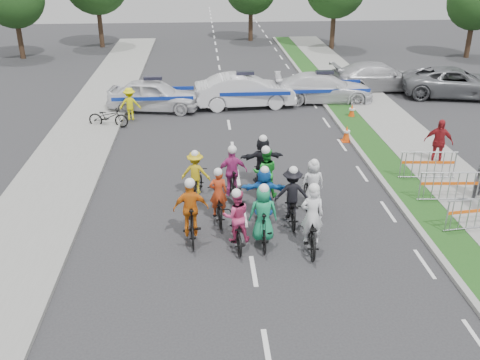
{
  "coord_description": "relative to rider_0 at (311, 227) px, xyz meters",
  "views": [
    {
      "loc": [
        -1.21,
        -11.69,
        7.98
      ],
      "look_at": [
        -0.11,
        3.36,
        1.1
      ],
      "focal_mm": 40.0,
      "sensor_mm": 36.0,
      "label": 1
    }
  ],
  "objects": [
    {
      "name": "curb_right",
      "position": [
        3.4,
        3.94,
        -0.61
      ],
      "size": [
        0.2,
        60.0,
        0.12
      ],
      "primitive_type": "cube",
      "color": "gray",
      "rests_on": "ground"
    },
    {
      "name": "spectator_2",
      "position": [
        5.97,
        5.65,
        0.23
      ],
      "size": [
        1.14,
        0.83,
        1.8
      ],
      "primitive_type": "imported",
      "rotation": [
        0.0,
        0.0,
        -0.41
      ],
      "color": "maroon",
      "rests_on": "ground"
    },
    {
      "name": "parked_bike",
      "position": [
        -7.22,
        11.04,
        -0.18
      ],
      "size": [
        1.94,
        0.97,
        0.97
      ],
      "primitive_type": "imported",
      "rotation": [
        0.0,
        0.0,
        1.39
      ],
      "color": "black",
      "rests_on": "ground"
    },
    {
      "name": "rider_9",
      "position": [
        -2.0,
        3.21,
        0.08
      ],
      "size": [
        1.02,
        1.9,
        1.94
      ],
      "rotation": [
        0.0,
        0.0,
        3.27
      ],
      "color": "black",
      "rests_on": "ground"
    },
    {
      "name": "police_car_0",
      "position": [
        -5.3,
        13.52,
        0.11
      ],
      "size": [
        4.83,
        2.59,
        1.56
      ],
      "primitive_type": "imported",
      "rotation": [
        0.0,
        0.0,
        1.4
      ],
      "color": "silver",
      "rests_on": "ground"
    },
    {
      "name": "rider_3",
      "position": [
        -3.32,
        0.66,
        0.09
      ],
      "size": [
        1.02,
        1.92,
        1.98
      ],
      "rotation": [
        0.0,
        0.0,
        3.2
      ],
      "color": "black",
      "rests_on": "ground"
    },
    {
      "name": "civilian_sedan",
      "position": [
        7.08,
        16.52,
        0.11
      ],
      "size": [
        5.48,
        2.45,
        1.56
      ],
      "primitive_type": "imported",
      "rotation": [
        0.0,
        0.0,
        1.62
      ],
      "color": "#ADADB1",
      "rests_on": "ground"
    },
    {
      "name": "sidewalk_right",
      "position": [
        5.9,
        3.94,
        -0.6
      ],
      "size": [
        2.4,
        60.0,
        0.13
      ],
      "primitive_type": "cube",
      "color": "gray",
      "rests_on": "ground"
    },
    {
      "name": "barrier_1",
      "position": [
        5.0,
        2.39,
        -0.11
      ],
      "size": [
        2.03,
        0.62,
        1.12
      ],
      "primitive_type": null,
      "rotation": [
        0.0,
        0.0,
        -0.06
      ],
      "color": "#A5A8AD",
      "rests_on": "ground"
    },
    {
      "name": "police_car_1",
      "position": [
        -0.72,
        13.82,
        0.17
      ],
      "size": [
        5.18,
        2.14,
        1.67
      ],
      "primitive_type": "imported",
      "rotation": [
        0.0,
        0.0,
        1.65
      ],
      "color": "silver",
      "rests_on": "ground"
    },
    {
      "name": "rider_11",
      "position": [
        -0.89,
        4.2,
        0.13
      ],
      "size": [
        1.56,
        1.86,
        1.91
      ],
      "rotation": [
        0.0,
        0.0,
        3.25
      ],
      "color": "black",
      "rests_on": "ground"
    },
    {
      "name": "cone_0",
      "position": [
        3.19,
        8.38,
        -0.33
      ],
      "size": [
        0.4,
        0.4,
        0.7
      ],
      "color": "#F24C0C",
      "rests_on": "ground"
    },
    {
      "name": "rider_8",
      "position": [
        -0.94,
        3.06,
        0.05
      ],
      "size": [
        0.85,
        1.95,
        1.95
      ],
      "rotation": [
        0.0,
        0.0,
        3.08
      ],
      "color": "black",
      "rests_on": "ground"
    },
    {
      "name": "rider_10",
      "position": [
        -3.2,
        3.4,
        0.01
      ],
      "size": [
        1.05,
        1.78,
        1.73
      ],
      "rotation": [
        0.0,
        0.0,
        2.94
      ],
      "color": "black",
      "rests_on": "ground"
    },
    {
      "name": "rider_2",
      "position": [
        -2.06,
        0.26,
        0.01
      ],
      "size": [
        0.79,
        1.81,
        1.81
      ],
      "rotation": [
        0.0,
        0.0,
        3.21
      ],
      "color": "black",
      "rests_on": "ground"
    },
    {
      "name": "rider_7",
      "position": [
        0.5,
        2.37,
        0.02
      ],
      "size": [
        0.78,
        1.7,
        1.74
      ],
      "rotation": [
        0.0,
        0.0,
        3.26
      ],
      "color": "black",
      "rests_on": "ground"
    },
    {
      "name": "rider_1",
      "position": [
        -1.31,
        0.32,
        0.07
      ],
      "size": [
        0.81,
        1.82,
        1.9
      ],
      "rotation": [
        0.0,
        0.0,
        3.12
      ],
      "color": "black",
      "rests_on": "ground"
    },
    {
      "name": "sidewalk_left",
      "position": [
        -8.2,
        3.94,
        -0.6
      ],
      "size": [
        3.0,
        60.0,
        0.13
      ],
      "primitive_type": "cube",
      "color": "gray",
      "rests_on": "ground"
    },
    {
      "name": "rider_4",
      "position": [
        -0.3,
        1.54,
        0.06
      ],
      "size": [
        1.06,
        1.86,
        1.87
      ],
      "rotation": [
        0.0,
        0.0,
        3.09
      ],
      "color": "black",
      "rests_on": "ground"
    },
    {
      "name": "cone_1",
      "position": [
        4.25,
        11.51,
        -0.33
      ],
      "size": [
        0.4,
        0.4,
        0.7
      ],
      "color": "#F24C0C",
      "rests_on": "ground"
    },
    {
      "name": "ground",
      "position": [
        -1.7,
        -1.06,
        -0.67
      ],
      "size": [
        90.0,
        90.0,
        0.0
      ],
      "primitive_type": "plane",
      "color": "#28282B",
      "rests_on": "ground"
    },
    {
      "name": "police_car_2",
      "position": [
        3.48,
        14.42,
        0.08
      ],
      "size": [
        5.33,
        2.53,
        1.5
      ],
      "primitive_type": "imported",
      "rotation": [
        0.0,
        0.0,
        1.49
      ],
      "color": "silver",
      "rests_on": "ground"
    },
    {
      "name": "grass_strip",
      "position": [
        4.1,
        3.94,
        -0.61
      ],
      "size": [
        1.2,
        60.0,
        0.11
      ],
      "primitive_type": "cube",
      "color": "#1A4616",
      "rests_on": "ground"
    },
    {
      "name": "tree_2",
      "position": [
        16.3,
        24.94,
        3.17
      ],
      "size": [
        3.85,
        3.85,
        5.77
      ],
      "color": "#382619",
      "rests_on": "ground"
    },
    {
      "name": "rider_0",
      "position": [
        0.0,
        0.0,
        0.0
      ],
      "size": [
        0.88,
        2.04,
        2.03
      ],
      "rotation": [
        0.0,
        0.0,
        3.05
      ],
      "color": "black",
      "rests_on": "ground"
    },
    {
      "name": "civilian_suv",
      "position": [
        10.84,
        14.85,
        0.12
      ],
      "size": [
        6.07,
        3.73,
        1.57
      ],
      "primitive_type": "imported",
      "rotation": [
        0.0,
        0.0,
        1.36
      ],
      "color": "slate",
      "rests_on": "ground"
    },
    {
      "name": "barrier_0",
      "position": [
        5.0,
        0.5,
        -0.11
      ],
      "size": [
        2.04,
        0.72,
        1.12
      ],
      "primitive_type": null,
      "rotation": [
        0.0,
        0.0,
        0.11
      ],
      "color": "#A5A8AD",
      "rests_on": "ground"
    },
    {
      "name": "rider_5",
      "position": [
        -1.11,
        1.82,
        0.09
      ],
      "size": [
        1.46,
        1.74,
        1.79
      ],
      "rotation": [
        0.0,
        0.0,
        3.03
      ],
      "color": "black",
      "rests_on": "ground"
    },
    {
      "name": "marshal_hiviz",
      "position": [
        -6.33,
        12.08,
        0.11
      ],
      "size": [
        1.01,
        0.59,
        1.55
      ],
      "primitive_type": "imported",
      "rotation": [
        0.0,
        0.0,
        3.13
      ],
      "color": "yellow",
      "rests_on": "ground"
    },
    {
      "name": "rider_6",
      "position": [
        -2.5,
        1.81,
        -0.08
      ],
      "size": [
        0.67,
        1.76,
        1.77
      ],
      "rotation": [
        0.0,
        0.0,
        3.18
      ],
      "color": "black",
      "rests_on": "ground"
    },
    {
      "name": "barrier_2",
      "position": [
        5.0,
        4.16,
        -0.11
      ],
      "size": [
        2.03,
        0.66,
        1.12
      ],
      "primitive_type": null,
      "rotation": [
        0.0,
        0.0,
        -0.08
      ],
      "color": "#A5A8AD",
      "rests_on": "ground"
    }
  ]
}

